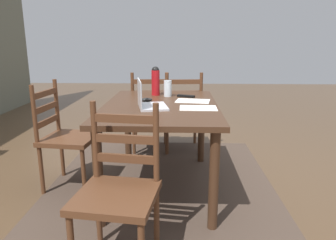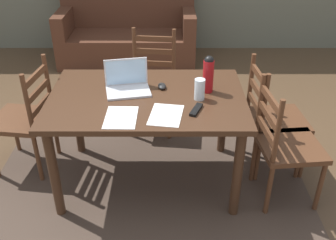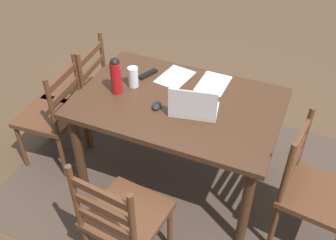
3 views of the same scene
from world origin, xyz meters
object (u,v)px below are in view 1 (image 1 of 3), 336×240
laptop (147,101)px  tv_remote (186,96)px  chair_left_far (118,191)px  computer_mouse (147,100)px  chair_far_head (66,137)px  drinking_glass (168,88)px  water_bottle (156,80)px  chair_right_far (150,112)px  dining_table (161,115)px  chair_right_near (182,113)px

laptop → tv_remote: 0.59m
chair_left_far → computer_mouse: size_ratio=9.50×
chair_far_head → drinking_glass: bearing=-67.2°
laptop → water_bottle: water_bottle is taller
chair_right_far → chair_far_head: same height
computer_mouse → tv_remote: computer_mouse is taller
dining_table → water_bottle: 0.52m
laptop → computer_mouse: laptop is taller
chair_left_far → computer_mouse: (1.12, -0.06, 0.32)m
chair_right_near → tv_remote: size_ratio=5.59×
chair_right_far → drinking_glass: (-0.63, -0.23, 0.38)m
drinking_glass → chair_right_far: bearing=20.4°
dining_table → chair_far_head: size_ratio=1.51×
chair_left_far → water_bottle: water_bottle is taller
chair_right_near → chair_far_head: same height
chair_right_near → tv_remote: (-0.66, -0.03, 0.32)m
chair_far_head → computer_mouse: size_ratio=9.50×
chair_right_near → laptop: bearing=165.6°
drinking_glass → tv_remote: drinking_glass is taller
chair_far_head → computer_mouse: 0.79m
dining_table → computer_mouse: bearing=50.1°
tv_remote → laptop: bearing=-11.0°
chair_right_near → laptop: (-1.16, 0.30, 0.36)m
chair_left_far → dining_table: bearing=-10.5°
chair_left_far → drinking_glass: chair_left_far is taller
chair_right_far → chair_far_head: (-1.00, 0.66, 0.00)m
chair_left_far → chair_far_head: same height
chair_far_head → laptop: laptop is taller
chair_left_far → chair_far_head: bearing=33.2°
dining_table → computer_mouse: 0.21m
water_bottle → drinking_glass: bearing=-119.5°
chair_right_far → computer_mouse: (-0.90, -0.06, 0.32)m
drinking_glass → computer_mouse: (-0.27, 0.18, -0.06)m
dining_table → tv_remote: bearing=-32.5°
chair_left_far → computer_mouse: 1.16m
chair_right_far → computer_mouse: 0.96m
chair_far_head → water_bottle: (0.44, -0.77, 0.45)m
water_bottle → dining_table: bearing=-170.3°
drinking_glass → water_bottle: bearing=60.5°
chair_far_head → laptop: 0.85m
drinking_glass → chair_far_head: bearing=112.8°
chair_left_far → water_bottle: size_ratio=3.38×
water_bottle → chair_right_near: bearing=-26.0°
chair_left_far → laptop: bearing=-5.6°
laptop → chair_right_near: bearing=-14.4°
drinking_glass → computer_mouse: 0.33m
water_bottle → computer_mouse: 0.37m
laptop → drinking_glass: laptop is taller
chair_right_far → computer_mouse: bearing=-176.4°
chair_far_head → chair_right_far: bearing=-33.4°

